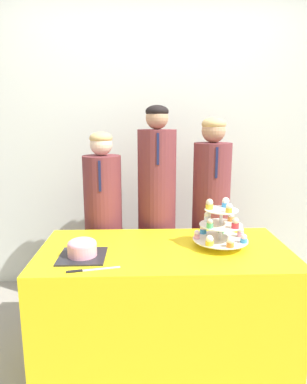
% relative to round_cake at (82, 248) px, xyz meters
% --- Properties ---
extents(wall_back, '(9.00, 0.06, 2.70)m').
position_rel_round_cake_xyz_m(wall_back, '(0.48, 1.20, 0.58)').
color(wall_back, silver).
rests_on(wall_back, ground_plane).
extents(table, '(1.51, 0.75, 0.72)m').
position_rel_round_cake_xyz_m(table, '(0.48, 0.12, -0.41)').
color(table, yellow).
rests_on(table, ground_plane).
extents(round_cake, '(0.26, 0.26, 0.11)m').
position_rel_round_cake_xyz_m(round_cake, '(0.00, 0.00, 0.00)').
color(round_cake, '#232328').
rests_on(round_cake, table).
extents(cake_knife, '(0.28, 0.08, 0.01)m').
position_rel_round_cake_xyz_m(cake_knife, '(0.04, -0.18, -0.05)').
color(cake_knife, silver).
rests_on(cake_knife, table).
extents(cupcake_stand, '(0.34, 0.34, 0.30)m').
position_rel_round_cake_xyz_m(cupcake_stand, '(0.82, 0.14, 0.08)').
color(cupcake_stand, silver).
rests_on(cupcake_stand, table).
extents(student_0, '(0.28, 0.29, 1.40)m').
position_rel_round_cake_xyz_m(student_0, '(0.04, 0.69, -0.11)').
color(student_0, brown).
rests_on(student_0, ground_plane).
extents(student_1, '(0.29, 0.29, 1.59)m').
position_rel_round_cake_xyz_m(student_1, '(0.45, 0.69, -0.02)').
color(student_1, brown).
rests_on(student_1, ground_plane).
extents(student_2, '(0.28, 0.29, 1.50)m').
position_rel_round_cake_xyz_m(student_2, '(0.87, 0.69, -0.05)').
color(student_2, brown).
rests_on(student_2, ground_plane).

